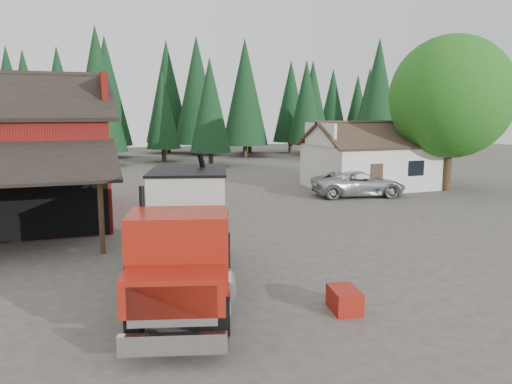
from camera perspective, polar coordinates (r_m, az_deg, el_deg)
name	(u,v)px	position (r m, az deg, el deg)	size (l,w,h in m)	color
ground	(263,254)	(18.74, 0.79, -7.06)	(120.00, 120.00, 0.00)	#484138
farmhouse	(371,164)	(35.75, 12.98, 3.18)	(8.60, 6.42, 4.65)	silver
deciduous_tree	(451,101)	(35.58, 21.43, 9.61)	(8.00, 8.00, 10.20)	#382619
conifer_backdrop	(134,158)	(59.39, -13.80, 3.82)	(76.00, 16.00, 16.00)	black
near_pine_b	(210,105)	(48.44, -5.27, 9.88)	(3.96, 3.96, 10.40)	#382619
near_pine_c	(378,95)	(51.41, 13.76, 10.73)	(4.84, 4.84, 12.40)	#382619
near_pine_d	(98,89)	(50.92, -17.66, 11.15)	(5.28, 5.28, 13.40)	#382619
feed_truck	(187,230)	(14.54, -7.93, -4.29)	(4.72, 9.18, 4.01)	black
silver_car	(359,183)	(31.86, 11.65, 0.97)	(2.67, 5.79, 1.61)	#B0B2B8
equip_box	(344,300)	(13.74, 10.07, -12.02)	(0.70, 1.10, 0.60)	maroon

